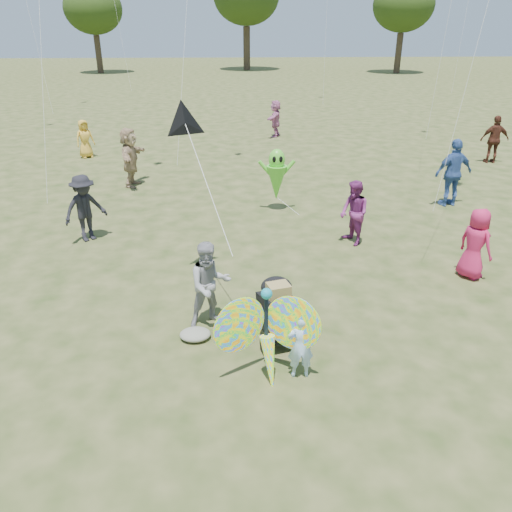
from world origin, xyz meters
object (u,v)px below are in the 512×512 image
at_px(crowd_e, 354,213).
at_px(butterfly_kite, 267,336).
at_px(child_girl, 300,346).
at_px(crowd_g, 85,139).
at_px(alien_kite, 277,177).
at_px(adult_man, 210,285).
at_px(crowd_j, 275,119).
at_px(crowd_h, 494,140).
at_px(crowd_d, 130,157).
at_px(jogging_stroller, 277,308).
at_px(crowd_a, 475,244).
at_px(crowd_b, 85,208).
at_px(crowd_c, 453,173).

height_order(crowd_e, butterfly_kite, crowd_e).
distance_m(child_girl, crowd_g, 15.36).
bearing_deg(crowd_g, crowd_e, -82.02).
bearing_deg(alien_kite, adult_man, -106.39).
bearing_deg(crowd_j, crowd_h, 72.76).
relative_size(crowd_d, crowd_j, 1.14).
bearing_deg(crowd_g, child_girl, -99.96).
height_order(crowd_g, jogging_stroller, crowd_g).
height_order(crowd_d, crowd_h, crowd_d).
relative_size(crowd_h, jogging_stroller, 1.56).
distance_m(adult_man, alien_kite, 6.02).
xyz_separation_m(crowd_a, crowd_d, (-8.03, 6.94, 0.19)).
xyz_separation_m(adult_man, crowd_b, (-3.04, 3.95, 0.04)).
distance_m(crowd_b, jogging_stroller, 6.12).
relative_size(crowd_d, alien_kite, 1.07).
bearing_deg(alien_kite, crowd_g, 135.82).
relative_size(crowd_c, crowd_h, 1.10).
bearing_deg(crowd_h, adult_man, 51.67).
bearing_deg(crowd_e, jogging_stroller, -47.81).
bearing_deg(alien_kite, jogging_stroller, -95.46).
bearing_deg(crowd_c, child_girl, 42.24).
bearing_deg(butterfly_kite, crowd_a, 34.15).
distance_m(crowd_b, crowd_h, 14.96).
relative_size(crowd_h, alien_kite, 1.00).
bearing_deg(crowd_g, alien_kite, -79.07).
height_order(child_girl, crowd_d, crowd_d).
distance_m(crowd_a, butterfly_kite, 5.39).
xyz_separation_m(child_girl, crowd_a, (3.98, 3.00, 0.21)).
height_order(crowd_h, butterfly_kite, crowd_h).
height_order(crowd_e, crowd_j, crowd_j).
relative_size(crowd_c, jogging_stroller, 1.71).
distance_m(crowd_c, jogging_stroller, 8.59).
height_order(crowd_j, jogging_stroller, crowd_j).
xyz_separation_m(crowd_h, jogging_stroller, (-9.25, -11.20, -0.26)).
bearing_deg(crowd_a, child_girl, 98.93).
xyz_separation_m(child_girl, crowd_d, (-4.05, 9.94, 0.40)).
bearing_deg(butterfly_kite, crowd_c, 51.79).
distance_m(adult_man, crowd_j, 16.22).
bearing_deg(crowd_b, alien_kite, -17.96).
relative_size(crowd_g, crowd_j, 0.88).
xyz_separation_m(crowd_a, jogging_stroller, (-4.22, -2.05, -0.13)).
xyz_separation_m(crowd_h, crowd_j, (-7.68, 5.37, -0.05)).
height_order(crowd_d, crowd_e, crowd_d).
bearing_deg(alien_kite, crowd_j, 84.62).
bearing_deg(child_girl, jogging_stroller, -76.53).
bearing_deg(crowd_b, crowd_g, 64.89).
bearing_deg(crowd_c, crowd_h, -139.28).
bearing_deg(adult_man, crowd_c, 22.82).
bearing_deg(crowd_c, jogging_stroller, 37.20).
relative_size(crowd_e, alien_kite, 0.88).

